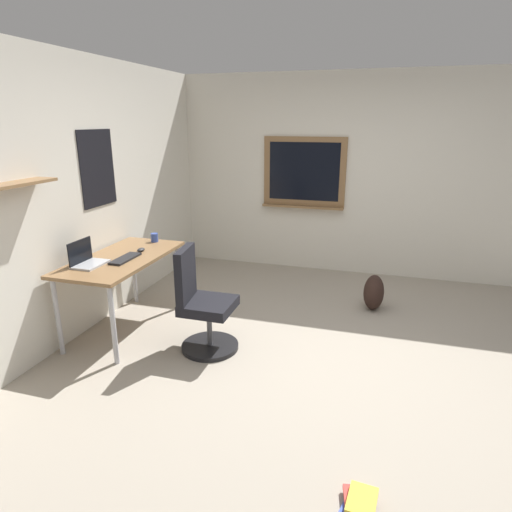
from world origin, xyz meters
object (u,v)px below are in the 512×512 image
(desk, at_px, (122,264))
(coffee_mug, at_px, (154,238))
(laptop, at_px, (86,259))
(book_stack_on_floor, at_px, (359,504))
(computer_mouse, at_px, (141,250))
(keyboard, at_px, (125,259))
(backpack, at_px, (374,292))
(office_chair, at_px, (202,307))

(desk, xyz_separation_m, coffee_mug, (0.58, -0.03, 0.12))
(desk, height_order, laptop, laptop)
(coffee_mug, bearing_deg, book_stack_on_floor, -132.03)
(laptop, bearing_deg, computer_mouse, -25.22)
(coffee_mug, xyz_separation_m, book_stack_on_floor, (-2.12, -2.35, -0.75))
(desk, height_order, book_stack_on_floor, desk)
(keyboard, relative_size, backpack, 0.94)
(computer_mouse, height_order, coffee_mug, coffee_mug)
(laptop, xyz_separation_m, computer_mouse, (0.52, -0.24, -0.04))
(office_chair, distance_m, keyboard, 0.88)
(laptop, relative_size, coffee_mug, 3.37)
(desk, relative_size, keyboard, 3.65)
(desk, xyz_separation_m, laptop, (-0.30, 0.16, 0.13))
(laptop, xyz_separation_m, backpack, (1.49, -2.50, -0.61))
(laptop, bearing_deg, keyboard, -45.80)
(desk, distance_m, backpack, 2.67)
(coffee_mug, bearing_deg, keyboard, -175.56)
(book_stack_on_floor, bearing_deg, coffee_mug, 47.97)
(desk, bearing_deg, backpack, -63.25)
(desk, xyz_separation_m, keyboard, (-0.07, -0.08, 0.09))
(computer_mouse, relative_size, coffee_mug, 1.13)
(office_chair, xyz_separation_m, coffee_mug, (0.73, 0.85, 0.39))
(keyboard, xyz_separation_m, backpack, (1.25, -2.26, -0.57))
(backpack, height_order, book_stack_on_floor, backpack)
(desk, height_order, computer_mouse, computer_mouse)
(computer_mouse, bearing_deg, book_stack_on_floor, -127.34)
(keyboard, bearing_deg, backpack, -61.07)
(keyboard, bearing_deg, laptop, 134.20)
(computer_mouse, xyz_separation_m, book_stack_on_floor, (-1.75, -2.30, -0.73))
(computer_mouse, bearing_deg, coffee_mug, 7.83)
(laptop, height_order, computer_mouse, laptop)
(keyboard, bearing_deg, book_stack_on_floor, -122.67)
(coffee_mug, distance_m, book_stack_on_floor, 3.25)
(keyboard, height_order, computer_mouse, computer_mouse)
(backpack, bearing_deg, keyboard, 118.93)
(desk, distance_m, computer_mouse, 0.25)
(office_chair, height_order, book_stack_on_floor, office_chair)
(office_chair, relative_size, laptop, 3.06)
(desk, distance_m, office_chair, 0.94)
(book_stack_on_floor, bearing_deg, computer_mouse, 52.66)
(keyboard, bearing_deg, desk, 51.46)
(computer_mouse, distance_m, coffee_mug, 0.37)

